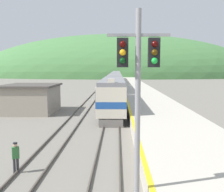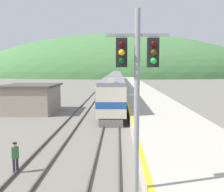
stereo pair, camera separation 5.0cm
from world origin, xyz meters
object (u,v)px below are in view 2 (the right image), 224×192
carriage_third (116,79)px  carriage_fourth (117,76)px  express_train_lead_car (113,94)px  track_worker (15,156)px  signal_mast_main (137,84)px  carriage_second (115,83)px

carriage_third → carriage_fourth: 23.69m
express_train_lead_car → carriage_third: 45.73m
carriage_third → track_worker: bearing=-94.1°
carriage_fourth → signal_mast_main: (1.33, -93.20, 2.70)m
carriage_second → signal_mast_main: 45.93m
carriage_fourth → express_train_lead_car: bearing=-90.0°
signal_mast_main → carriage_third: bearing=91.1°
carriage_fourth → track_worker: carriage_fourth is taller
carriage_second → express_train_lead_car: bearing=-90.0°
carriage_second → carriage_fourth: bearing=90.0°
track_worker → express_train_lead_car: bearing=76.5°
signal_mast_main → carriage_second: bearing=91.7°
carriage_second → carriage_third: size_ratio=1.00×
carriage_third → signal_mast_main: size_ratio=3.01×
carriage_third → track_worker: 65.76m
express_train_lead_car → carriage_second: (0.00, 22.04, -0.01)m
carriage_third → express_train_lead_car: bearing=-90.0°
express_train_lead_car → carriage_third: express_train_lead_car is taller
express_train_lead_car → signal_mast_main: signal_mast_main is taller
express_train_lead_car → signal_mast_main: bearing=-86.8°
express_train_lead_car → signal_mast_main: size_ratio=2.52×
carriage_second → signal_mast_main: bearing=-88.3°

